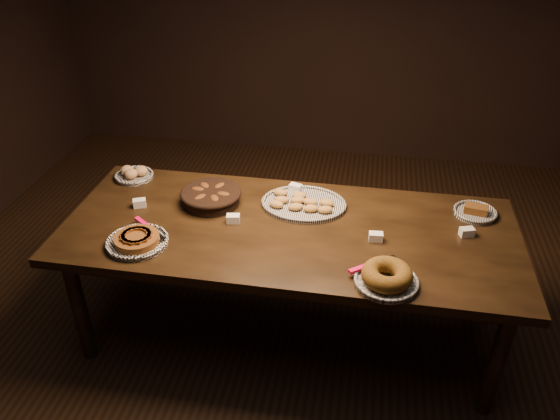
% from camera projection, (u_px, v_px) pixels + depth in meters
% --- Properties ---
extents(ground, '(5.00, 5.00, 0.00)m').
position_uv_depth(ground, '(288.00, 330.00, 3.28)').
color(ground, black).
rests_on(ground, ground).
extents(buffet_table, '(2.40, 1.00, 0.75)m').
position_uv_depth(buffet_table, '(289.00, 239.00, 2.92)').
color(buffet_table, black).
rests_on(buffet_table, ground).
extents(apple_tart_plate, '(0.31, 0.35, 0.06)m').
position_uv_depth(apple_tart_plate, '(137.00, 240.00, 2.74)').
color(apple_tart_plate, white).
rests_on(apple_tart_plate, buffet_table).
extents(madeleine_platter, '(0.47, 0.38, 0.05)m').
position_uv_depth(madeleine_platter, '(303.00, 203.00, 3.05)').
color(madeleine_platter, black).
rests_on(madeleine_platter, buffet_table).
extents(bundt_cake_plate, '(0.32, 0.34, 0.09)m').
position_uv_depth(bundt_cake_plate, '(387.00, 277.00, 2.47)').
color(bundt_cake_plate, black).
rests_on(bundt_cake_plate, buffet_table).
extents(croissant_basket, '(0.39, 0.39, 0.09)m').
position_uv_depth(croissant_basket, '(211.00, 196.00, 3.06)').
color(croissant_basket, black).
rests_on(croissant_basket, buffet_table).
extents(bread_roll_plate, '(0.24, 0.24, 0.07)m').
position_uv_depth(bread_roll_plate, '(134.00, 174.00, 3.33)').
color(bread_roll_plate, white).
rests_on(bread_roll_plate, buffet_table).
extents(loaf_plate, '(0.23, 0.23, 0.06)m').
position_uv_depth(loaf_plate, '(475.00, 212.00, 2.98)').
color(loaf_plate, black).
rests_on(loaf_plate, buffet_table).
extents(tent_cards, '(1.85, 0.48, 0.04)m').
position_uv_depth(tent_cards, '(299.00, 215.00, 2.94)').
color(tent_cards, white).
rests_on(tent_cards, buffet_table).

